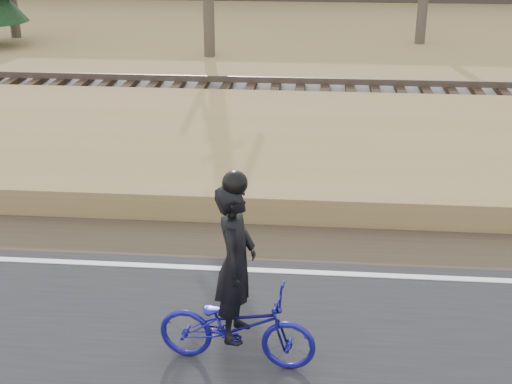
{
  "coord_description": "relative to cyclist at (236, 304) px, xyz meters",
  "views": [
    {
      "loc": [
        2.82,
        -8.38,
        4.79
      ],
      "look_at": [
        2.04,
        0.5,
        1.1
      ],
      "focal_mm": 50.0,
      "sensor_mm": 36.0,
      "label": 1
    }
  ],
  "objects": [
    {
      "name": "ground",
      "position": [
        -2.04,
        1.88,
        -0.78
      ],
      "size": [
        120.0,
        120.0,
        0.0
      ],
      "primitive_type": "plane",
      "color": "olive",
      "rests_on": "ground"
    },
    {
      "name": "edge_line",
      "position": [
        -2.04,
        2.08,
        -0.72
      ],
      "size": [
        120.0,
        0.12,
        0.01
      ],
      "primitive_type": "cube",
      "color": "silver",
      "rests_on": "road"
    },
    {
      "name": "shoulder",
      "position": [
        -2.04,
        3.08,
        -0.76
      ],
      "size": [
        120.0,
        1.6,
        0.04
      ],
      "primitive_type": "cube",
      "color": "#473A2B",
      "rests_on": "ground"
    },
    {
      "name": "embankment",
      "position": [
        -2.04,
        6.08,
        -0.56
      ],
      "size": [
        120.0,
        5.0,
        0.44
      ],
      "primitive_type": "cube",
      "color": "olive",
      "rests_on": "ground"
    },
    {
      "name": "ballast",
      "position": [
        -2.04,
        9.88,
        -0.56
      ],
      "size": [
        120.0,
        3.0,
        0.45
      ],
      "primitive_type": "cube",
      "color": "slate",
      "rests_on": "ground"
    },
    {
      "name": "railroad",
      "position": [
        -2.04,
        9.88,
        -0.25
      ],
      "size": [
        120.0,
        2.4,
        0.29
      ],
      "color": "black",
      "rests_on": "ballast"
    },
    {
      "name": "cyclist",
      "position": [
        0.0,
        0.0,
        0.0
      ],
      "size": [
        1.79,
        0.8,
        2.24
      ],
      "rotation": [
        0.0,
        0.0,
        1.46
      ],
      "color": "navy",
      "rests_on": "road"
    }
  ]
}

